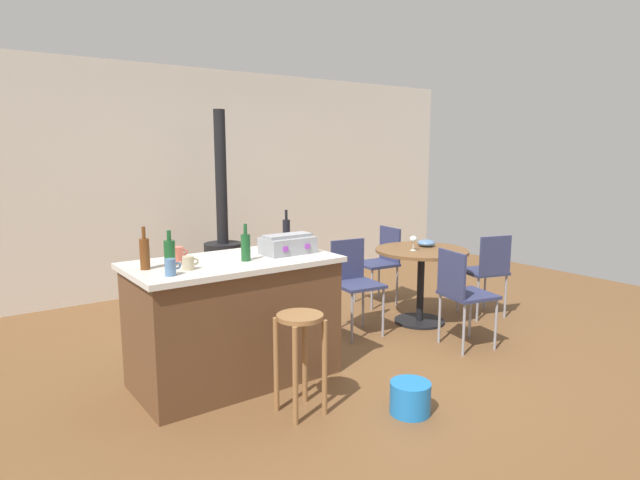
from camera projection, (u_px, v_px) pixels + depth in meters
name	position (u px, v px, depth m)	size (l,w,h in m)	color
ground_plane	(350.00, 350.00, 4.67)	(8.80, 8.80, 0.00)	brown
back_wall	(206.00, 180.00, 6.76)	(8.00, 0.10, 2.70)	beige
kitchen_island	(234.00, 320.00, 4.00)	(1.51, 0.80, 0.92)	brown
wooden_stool	(300.00, 344.00, 3.48)	(0.30, 0.30, 0.67)	olive
dining_table	(421.00, 267.00, 5.32)	(0.91, 0.91, 0.75)	black
folding_chair_near	(462.00, 290.00, 4.64)	(0.48, 0.48, 0.87)	navy
folding_chair_far	(487.00, 268.00, 5.51)	(0.50, 0.50, 0.87)	navy
folding_chair_left	(381.00, 259.00, 6.02)	(0.44, 0.44, 0.86)	navy
folding_chair_right	(354.00, 278.00, 5.04)	(0.45, 0.45, 0.88)	navy
wood_stove	(223.00, 254.00, 6.24)	(0.44, 0.45, 2.17)	black
toolbox	(288.00, 244.00, 4.15)	(0.40, 0.26, 0.15)	gray
bottle_0	(246.00, 247.00, 3.87)	(0.07, 0.07, 0.27)	#194C23
bottle_1	(170.00, 252.00, 3.70)	(0.08, 0.08, 0.25)	#194C23
bottle_2	(145.00, 253.00, 3.59)	(0.06, 0.06, 0.29)	#603314
bottle_3	(286.00, 231.00, 4.52)	(0.06, 0.06, 0.30)	black
cup_0	(178.00, 254.00, 3.88)	(0.12, 0.09, 0.10)	#DB6651
cup_1	(189.00, 263.00, 3.59)	(0.11, 0.08, 0.09)	tan
cup_2	(171.00, 267.00, 3.42)	(0.11, 0.07, 0.11)	#4C7099
wine_glass	(413.00, 240.00, 5.22)	(0.07, 0.07, 0.14)	silver
serving_bowl	(426.00, 243.00, 5.44)	(0.18, 0.18, 0.07)	#4C7099
plastic_bucket	(410.00, 398.00, 3.53)	(0.27, 0.27, 0.21)	blue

